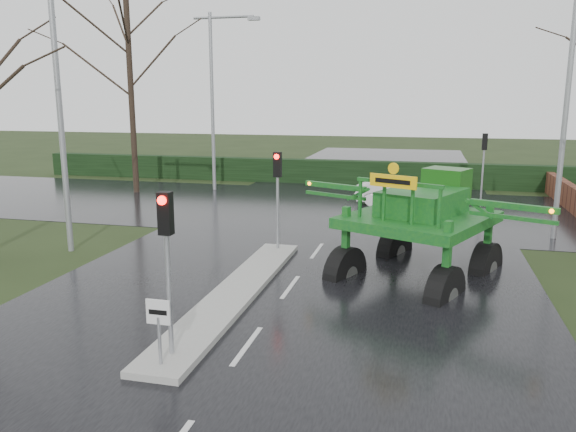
% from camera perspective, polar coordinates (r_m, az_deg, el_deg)
% --- Properties ---
extents(ground, '(140.00, 140.00, 0.00)m').
position_cam_1_polar(ground, '(12.58, -4.17, -13.08)').
color(ground, black).
rests_on(ground, ground).
extents(road_main, '(14.00, 80.00, 0.02)m').
position_cam_1_polar(road_main, '(21.79, 3.96, -2.23)').
color(road_main, black).
rests_on(road_main, ground).
extents(road_cross, '(80.00, 12.00, 0.02)m').
position_cam_1_polar(road_cross, '(27.58, 6.12, 0.73)').
color(road_cross, black).
rests_on(road_cross, ground).
extents(median_island, '(1.20, 10.00, 0.16)m').
position_cam_1_polar(median_island, '(15.57, -5.34, -7.76)').
color(median_island, gray).
rests_on(median_island, ground).
extents(hedge_row, '(44.00, 0.90, 1.50)m').
position_cam_1_polar(hedge_row, '(35.31, 7.93, 4.35)').
color(hedge_row, black).
rests_on(hedge_row, ground).
extents(keep_left_sign, '(0.50, 0.07, 1.35)m').
position_cam_1_polar(keep_left_sign, '(11.35, -13.00, -10.39)').
color(keep_left_sign, gray).
rests_on(keep_left_sign, ground).
extents(traffic_signal_near, '(0.26, 0.33, 3.52)m').
position_cam_1_polar(traffic_signal_near, '(11.30, -12.24, -2.28)').
color(traffic_signal_near, gray).
rests_on(traffic_signal_near, ground).
extents(traffic_signal_mid, '(0.26, 0.33, 3.52)m').
position_cam_1_polar(traffic_signal_mid, '(19.15, -1.07, 3.73)').
color(traffic_signal_mid, gray).
rests_on(traffic_signal_mid, ground).
extents(traffic_signal_far, '(0.26, 0.33, 3.52)m').
position_cam_1_polar(traffic_signal_far, '(31.09, 19.29, 6.20)').
color(traffic_signal_far, gray).
rests_on(traffic_signal_far, ground).
extents(street_light_left_near, '(3.85, 0.30, 10.00)m').
position_cam_1_polar(street_light_left_near, '(20.56, -21.71, 12.98)').
color(street_light_left_near, gray).
rests_on(street_light_left_near, ground).
extents(street_light_right, '(3.85, 0.30, 10.00)m').
position_cam_1_polar(street_light_right, '(23.30, 25.90, 12.41)').
color(street_light_right, gray).
rests_on(street_light_right, ground).
extents(street_light_left_far, '(3.85, 0.30, 10.00)m').
position_cam_1_polar(street_light_left_far, '(33.01, -7.24, 12.97)').
color(street_light_left_far, gray).
rests_on(street_light_left_far, ground).
extents(tree_left_far, '(7.70, 7.70, 13.26)m').
position_cam_1_polar(tree_left_far, '(33.07, -15.81, 14.63)').
color(tree_left_far, black).
rests_on(tree_left_far, ground).
extents(crop_sprayer, '(7.34, 6.05, 4.46)m').
position_cam_1_polar(crop_sprayer, '(17.00, 6.34, 0.99)').
color(crop_sprayer, black).
rests_on(crop_sprayer, ground).
extents(white_sedan, '(4.31, 1.85, 1.38)m').
position_cam_1_polar(white_sedan, '(28.76, 11.09, 1.02)').
color(white_sedan, white).
rests_on(white_sedan, ground).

